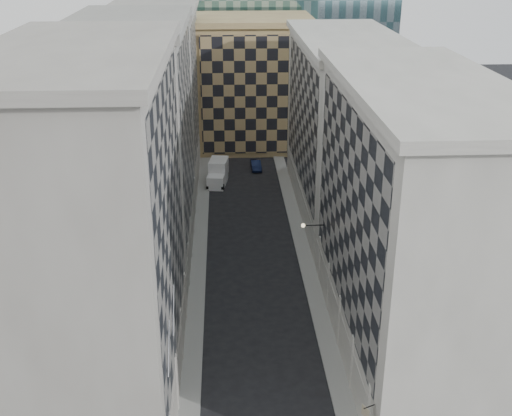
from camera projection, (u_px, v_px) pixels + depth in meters
name	position (u px, v px, depth m)	size (l,w,h in m)	color
sidewalk_west	(199.00, 259.00, 63.19)	(1.50, 100.00, 0.15)	gray
sidewalk_east	(305.00, 256.00, 63.69)	(1.50, 100.00, 0.15)	gray
bldg_left_a	(95.00, 235.00, 40.86)	(10.80, 22.80, 23.70)	gray
bldg_left_b	(137.00, 141.00, 61.26)	(10.80, 22.80, 22.70)	gray
bldg_left_c	(158.00, 94.00, 81.66)	(10.80, 22.80, 21.70)	gray
bldg_right_a	(412.00, 224.00, 46.16)	(10.80, 26.80, 20.70)	#ACA89D
bldg_right_b	(345.00, 127.00, 71.15)	(10.80, 28.80, 19.70)	#ACA89D
tan_block	(254.00, 82.00, 94.67)	(16.80, 14.80, 18.80)	#A47F57
flagpoles_left	(171.00, 328.00, 38.01)	(0.10, 6.33, 2.33)	gray
bracket_lamp	(305.00, 225.00, 55.74)	(1.98, 0.36, 0.36)	black
box_truck	(218.00, 174.00, 82.15)	(2.91, 5.62, 2.95)	silver
dark_car	(256.00, 165.00, 87.19)	(1.30, 3.72, 1.22)	#0E1634
shop_sign	(366.00, 412.00, 37.43)	(0.74, 0.65, 0.76)	black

